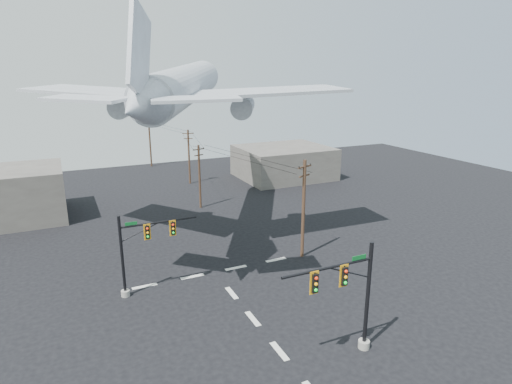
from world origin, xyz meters
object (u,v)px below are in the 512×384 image
utility_pole_a (303,207)px  airliner (183,87)px  utility_pole_b (200,175)px  signal_mast_far (139,251)px  signal_mast_near (351,298)px  utility_pole_c (189,156)px  utility_pole_d (150,142)px

utility_pole_a → airliner: size_ratio=0.30×
utility_pole_a → utility_pole_b: 18.84m
signal_mast_far → utility_pole_a: bearing=2.6°
signal_mast_near → utility_pole_c: (3.15, 44.50, 0.55)m
airliner → signal_mast_near: bearing=-143.9°
utility_pole_b → utility_pole_d: size_ratio=0.93×
signal_mast_far → utility_pole_d: size_ratio=0.75×
signal_mast_far → utility_pole_c: bearing=67.2°
utility_pole_c → utility_pole_d: bearing=119.7°
utility_pole_c → airliner: (-6.52, -21.92, 11.01)m
airliner → utility_pole_b: bearing=3.6°
signal_mast_far → airliner: (6.70, 9.57, 11.86)m
signal_mast_far → airliner: airliner is taller
signal_mast_far → airliner: 16.65m
signal_mast_near → utility_pole_b: bearing=88.5°
signal_mast_near → utility_pole_a: (4.91, 13.69, 1.02)m
signal_mast_near → utility_pole_d: 59.68m
signal_mast_far → utility_pole_a: utility_pole_a is taller
utility_pole_d → utility_pole_b: bearing=-68.5°
signal_mast_far → utility_pole_b: 21.99m
signal_mast_far → utility_pole_b: size_ratio=0.81×
utility_pole_a → utility_pole_c: (-1.76, 30.81, -0.47)m
utility_pole_d → airliner: 38.82m
utility_pole_b → utility_pole_d: 27.61m
utility_pole_c → utility_pole_d: 15.44m
signal_mast_far → utility_pole_d: (10.39, 46.67, 1.04)m
signal_mast_far → utility_pole_b: (10.93, 19.07, 0.71)m
utility_pole_d → utility_pole_a: bearing=-64.0°
signal_mast_far → utility_pole_d: utility_pole_d is taller
signal_mast_near → utility_pole_b: 32.09m
signal_mast_far → utility_pole_c: utility_pole_c is taller
utility_pole_d → airliner: bearing=-75.3°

